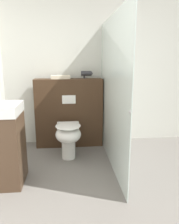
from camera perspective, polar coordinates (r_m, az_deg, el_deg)
wall_back at (r=3.92m, az=-2.70°, el=10.11°), size 8.00×0.06×2.50m
partition_panel at (r=3.79m, az=-5.34°, el=-0.20°), size 1.14×0.28×1.17m
shower_glass at (r=3.02m, az=5.91°, el=4.83°), size 0.04×1.91×2.06m
toilet at (r=3.30m, az=-5.55°, el=-6.25°), size 0.38×0.57×0.55m
sink_vanity at (r=2.82m, az=-22.17°, el=-7.88°), size 0.51×0.48×1.13m
hair_drier at (r=3.75m, az=-0.72°, el=10.04°), size 0.20×0.08×0.13m
folded_towel at (r=3.69m, az=-7.55°, el=9.04°), size 0.32×0.15×0.06m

